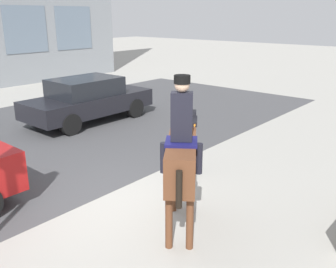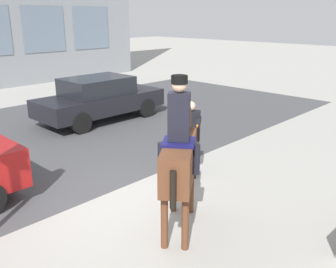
{
  "view_description": "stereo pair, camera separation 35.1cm",
  "coord_description": "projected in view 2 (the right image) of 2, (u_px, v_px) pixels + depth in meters",
  "views": [
    {
      "loc": [
        -4.2,
        -4.7,
        3.35
      ],
      "look_at": [
        0.35,
        -0.8,
        1.43
      ],
      "focal_mm": 40.0,
      "sensor_mm": 36.0,
      "label": 1
    },
    {
      "loc": [
        -3.96,
        -4.96,
        3.35
      ],
      "look_at": [
        0.35,
        -0.8,
        1.43
      ],
      "focal_mm": 40.0,
      "sensor_mm": 36.0,
      "label": 2
    }
  ],
  "objects": [
    {
      "name": "ground_plane",
      "position": [
        124.0,
        202.0,
        7.02
      ],
      "size": [
        80.0,
        80.0,
        0.0
      ],
      "primitive_type": "plane",
      "color": "#9E9B93"
    },
    {
      "name": "road_surface",
      "position": [
        12.0,
        144.0,
        10.16
      ],
      "size": [
        22.36,
        8.5,
        0.01
      ],
      "color": "#444447",
      "rests_on": "ground_plane"
    },
    {
      "name": "mounted_horse_lead",
      "position": [
        179.0,
        154.0,
        5.81
      ],
      "size": [
        1.73,
        1.39,
        2.53
      ],
      "rotation": [
        0.0,
        0.0,
        0.64
      ],
      "color": "#59331E",
      "rests_on": "ground_plane"
    },
    {
      "name": "pedestrian_bystander",
      "position": [
        190.0,
        134.0,
        7.74
      ],
      "size": [
        0.69,
        0.81,
        1.68
      ],
      "rotation": [
        0.0,
        0.0,
        -2.52
      ],
      "color": "black",
      "rests_on": "ground_plane"
    },
    {
      "name": "street_car_far_lane",
      "position": [
        100.0,
        98.0,
        12.24
      ],
      "size": [
        4.21,
        1.79,
        1.44
      ],
      "color": "black",
      "rests_on": "ground_plane"
    }
  ]
}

